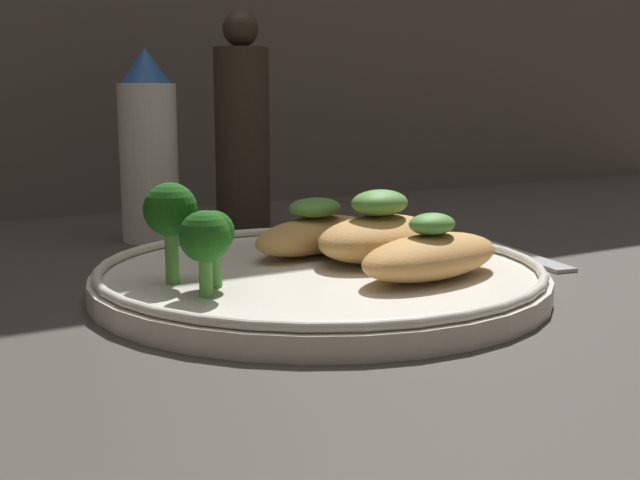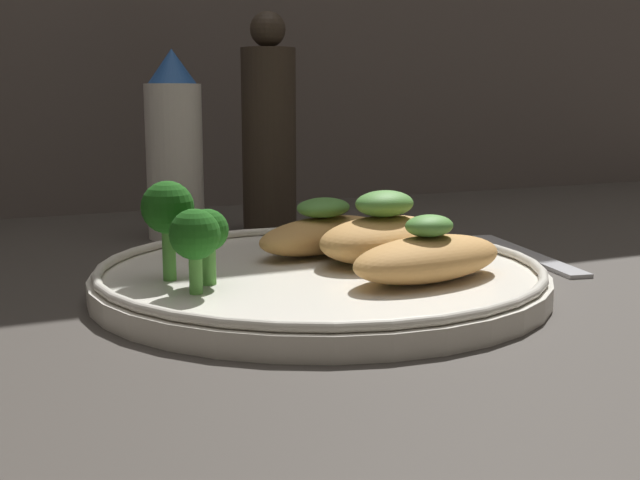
{
  "view_description": "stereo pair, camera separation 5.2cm",
  "coord_description": "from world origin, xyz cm",
  "px_view_note": "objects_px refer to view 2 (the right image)",
  "views": [
    {
      "loc": [
        -26.14,
        -43.61,
        12.51
      ],
      "look_at": [
        0.0,
        0.0,
        3.4
      ],
      "focal_mm": 45.0,
      "sensor_mm": 36.0,
      "label": 1
    },
    {
      "loc": [
        -21.58,
        -46.03,
        12.51
      ],
      "look_at": [
        0.0,
        0.0,
        3.4
      ],
      "focal_mm": 45.0,
      "sensor_mm": 36.0,
      "label": 2
    }
  ],
  "objects_px": {
    "pepper_grinder": "(269,133)",
    "broccoli_bunch": "(185,224)",
    "plate": "(320,276)",
    "sauce_bottle": "(174,149)"
  },
  "relations": [
    {
      "from": "sauce_bottle",
      "to": "pepper_grinder",
      "type": "height_order",
      "value": "pepper_grinder"
    },
    {
      "from": "plate",
      "to": "pepper_grinder",
      "type": "relative_size",
      "value": 1.45
    },
    {
      "from": "pepper_grinder",
      "to": "broccoli_bunch",
      "type": "bearing_deg",
      "value": -121.55
    },
    {
      "from": "plate",
      "to": "pepper_grinder",
      "type": "bearing_deg",
      "value": 76.01
    },
    {
      "from": "plate",
      "to": "broccoli_bunch",
      "type": "bearing_deg",
      "value": -177.18
    },
    {
      "from": "plate",
      "to": "broccoli_bunch",
      "type": "relative_size",
      "value": 4.16
    },
    {
      "from": "broccoli_bunch",
      "to": "sauce_bottle",
      "type": "height_order",
      "value": "sauce_bottle"
    },
    {
      "from": "plate",
      "to": "broccoli_bunch",
      "type": "distance_m",
      "value": 0.1
    },
    {
      "from": "plate",
      "to": "sauce_bottle",
      "type": "relative_size",
      "value": 1.76
    },
    {
      "from": "broccoli_bunch",
      "to": "sauce_bottle",
      "type": "relative_size",
      "value": 0.42
    }
  ]
}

